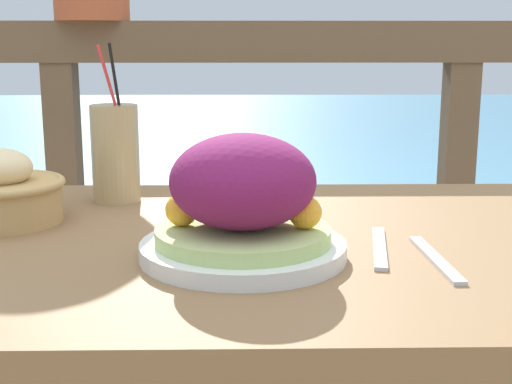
% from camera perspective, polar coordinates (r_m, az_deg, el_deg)
% --- Properties ---
extents(patio_table, '(1.26, 0.70, 0.72)m').
position_cam_1_polar(patio_table, '(0.99, 1.56, -9.10)').
color(patio_table, olive).
rests_on(patio_table, ground_plane).
extents(railing_fence, '(2.80, 0.08, 1.02)m').
position_cam_1_polar(railing_fence, '(1.65, 0.46, 3.54)').
color(railing_fence, brown).
rests_on(railing_fence, ground_plane).
extents(sea_backdrop, '(12.00, 4.00, 0.50)m').
position_cam_1_polar(sea_backdrop, '(4.19, -0.46, 2.23)').
color(sea_backdrop, teal).
rests_on(sea_backdrop, ground_plane).
extents(salad_plate, '(0.25, 0.25, 0.15)m').
position_cam_1_polar(salad_plate, '(0.85, -1.06, -1.03)').
color(salad_plate, silver).
rests_on(salad_plate, patio_table).
extents(drink_glass, '(0.08, 0.08, 0.25)m').
position_cam_1_polar(drink_glass, '(1.17, -11.17, 3.07)').
color(drink_glass, tan).
rests_on(drink_glass, patio_table).
extents(bread_basket, '(0.18, 0.18, 0.11)m').
position_cam_1_polar(bread_basket, '(1.09, -19.72, -0.08)').
color(bread_basket, tan).
rests_on(bread_basket, patio_table).
extents(fork, '(0.05, 0.18, 0.00)m').
position_cam_1_polar(fork, '(0.92, 9.85, -4.38)').
color(fork, silver).
rests_on(fork, patio_table).
extents(knife, '(0.02, 0.18, 0.00)m').
position_cam_1_polar(knife, '(0.88, 14.16, -5.20)').
color(knife, silver).
rests_on(knife, patio_table).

